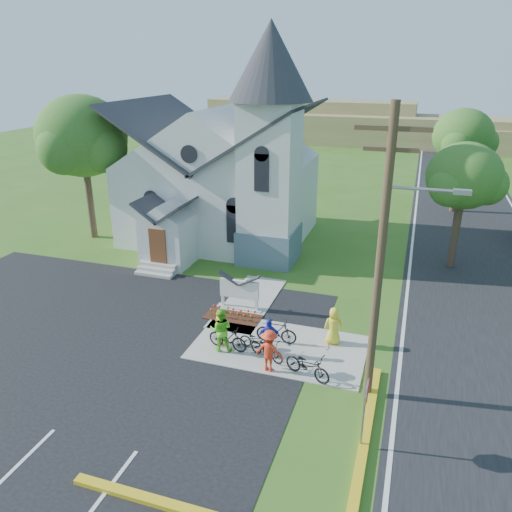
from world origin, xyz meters
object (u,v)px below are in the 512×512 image
(utility_pole, at_px, (383,252))
(cyclist_3, at_px, (269,351))
(stop_sign, at_px, (366,400))
(bike_2, at_px, (267,349))
(bike_4, at_px, (308,365))
(cyclist_4, at_px, (333,326))
(bike_0, at_px, (257,341))
(church_sign, at_px, (239,290))
(cyclist_2, at_px, (269,337))
(bike_1, at_px, (228,338))
(bike_3, at_px, (276,331))
(cyclist_0, at_px, (220,327))
(cyclist_1, at_px, (221,330))

(utility_pole, distance_m, cyclist_3, 5.89)
(stop_sign, xyz_separation_m, bike_2, (-4.16, 3.72, -1.30))
(stop_sign, xyz_separation_m, bike_4, (-2.37, 3.00, -1.23))
(cyclist_4, bearing_deg, utility_pole, 105.25)
(bike_0, bearing_deg, church_sign, 37.81)
(bike_0, bearing_deg, utility_pole, -101.29)
(bike_0, relative_size, cyclist_2, 0.95)
(utility_pole, xyz_separation_m, cyclist_2, (-4.08, 1.32, -4.56))
(cyclist_2, relative_size, cyclist_3, 0.94)
(utility_pole, xyz_separation_m, bike_1, (-5.80, 1.18, -4.83))
(cyclist_3, bearing_deg, bike_3, -75.55)
(bike_0, relative_size, cyclist_3, 0.90)
(cyclist_0, distance_m, bike_1, 0.57)
(bike_0, distance_m, bike_4, 2.68)
(stop_sign, relative_size, cyclist_4, 1.54)
(utility_pole, distance_m, cyclist_1, 7.54)
(utility_pole, relative_size, bike_0, 6.60)
(bike_2, bearing_deg, bike_3, 23.22)
(stop_sign, distance_m, bike_0, 6.50)
(cyclist_2, xyz_separation_m, bike_2, (-0.01, -0.29, -0.36))
(bike_3, bearing_deg, cyclist_0, 109.27)
(cyclist_0, height_order, cyclist_3, cyclist_3)
(cyclist_0, xyz_separation_m, bike_1, (0.42, -0.28, -0.26))
(church_sign, relative_size, bike_1, 1.26)
(bike_1, height_order, bike_3, bike_1)
(bike_2, distance_m, bike_4, 1.93)
(bike_2, bearing_deg, bike_0, 72.74)
(bike_0, height_order, cyclist_4, cyclist_4)
(bike_3, xyz_separation_m, bike_4, (1.77, -2.00, -0.02))
(church_sign, bearing_deg, bike_3, -43.90)
(bike_1, bearing_deg, cyclist_4, -56.83)
(cyclist_1, height_order, cyclist_4, cyclist_1)
(bike_1, distance_m, bike_4, 3.61)
(bike_2, relative_size, bike_3, 0.96)
(cyclist_3, bearing_deg, cyclist_0, -19.24)
(stop_sign, bearing_deg, cyclist_0, 146.51)
(bike_2, bearing_deg, cyclist_1, 113.38)
(church_sign, height_order, bike_0, church_sign)
(cyclist_2, distance_m, cyclist_3, 1.06)
(utility_pole, bearing_deg, bike_3, 150.54)
(bike_4, bearing_deg, cyclist_4, 10.97)
(cyclist_1, xyz_separation_m, cyclist_3, (2.24, -0.75, -0.09))
(cyclist_1, bearing_deg, bike_0, -174.84)
(cyclist_1, height_order, cyclist_2, cyclist_1)
(cyclist_2, relative_size, bike_2, 0.96)
(bike_2, xyz_separation_m, bike_3, (0.02, 1.28, 0.08))
(church_sign, bearing_deg, bike_4, -45.89)
(cyclist_0, relative_size, cyclist_3, 0.92)
(stop_sign, distance_m, bike_1, 7.13)
(bike_1, xyz_separation_m, bike_3, (1.73, 1.12, -0.00))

